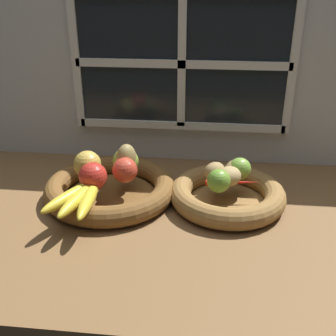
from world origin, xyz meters
TOP-DOWN VIEW (x-y plane):
  - ground_plane at (0.00, 0.00)cm, footprint 140.00×90.00cm
  - back_wall at (0.00, 29.77)cm, footprint 140.00×4.60cm
  - fruit_bowl_left at (-16.85, 1.02)cm, footprint 35.06×35.06cm
  - fruit_bowl_right at (14.40, 1.02)cm, footprint 30.16×30.16cm
  - apple_red_right at (-12.38, -0.23)cm, footprint 6.64×6.64cm
  - apple_red_front at (-19.49, -4.87)cm, footprint 7.14×7.14cm
  - apple_golden_left at (-22.84, 1.78)cm, footprint 7.30×7.30cm
  - apple_green_back at (-13.20, 5.19)cm, footprint 7.04×7.04cm
  - pear_brown at (-12.78, 4.22)cm, footprint 7.05×7.76cm
  - banana_bunch_front at (-20.82, -11.89)cm, footprint 12.08×19.85cm
  - potato_back at (16.40, 5.42)cm, footprint 7.21×8.26cm
  - potato_oblong at (10.80, 3.82)cm, footprint 7.60×7.58cm
  - potato_large at (14.40, 1.02)cm, footprint 9.09×9.00cm
  - lime_near at (11.82, -2.85)cm, footprint 5.92×5.92cm
  - lime_far at (17.41, 4.89)cm, footprint 5.88×5.88cm
  - chili_pepper at (15.79, 0.80)cm, footprint 14.65×3.62cm

SIDE VIEW (x-z plane):
  - ground_plane at x=0.00cm, z-range -3.00..0.00cm
  - fruit_bowl_left at x=-16.85cm, z-range -0.18..5.38cm
  - fruit_bowl_right at x=14.40cm, z-range -0.17..5.39cm
  - chili_pepper at x=15.79cm, z-range 5.56..7.25cm
  - banana_bunch_front at x=-20.82cm, z-range 5.56..8.60cm
  - potato_oblong at x=10.80cm, z-range 5.56..10.37cm
  - potato_back at x=16.40cm, z-range 5.56..10.45cm
  - potato_large at x=14.40cm, z-range 5.56..10.51cm
  - lime_far at x=17.41cm, z-range 5.56..11.45cm
  - lime_near at x=11.82cm, z-range 5.56..11.49cm
  - apple_red_right at x=-12.38cm, z-range 5.56..12.20cm
  - apple_green_back at x=-13.20cm, z-range 5.56..12.61cm
  - apple_red_front at x=-19.49cm, z-range 5.56..12.71cm
  - apple_golden_left at x=-22.84cm, z-range 5.56..12.87cm
  - pear_brown at x=-12.78cm, z-range 5.56..14.30cm
  - back_wall at x=0.00cm, z-range 0.38..55.38cm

